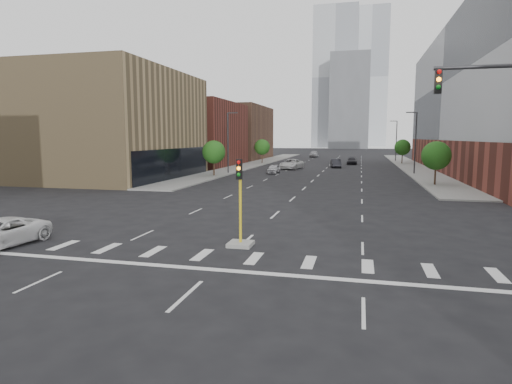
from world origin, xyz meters
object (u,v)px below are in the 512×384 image
at_px(car_mid_right, 336,163).
at_px(median_traffic_signal, 240,227).
at_px(car_far_left, 291,164).
at_px(car_distant, 314,154).
at_px(car_deep_right, 352,161).
at_px(car_near_left, 274,169).

bearing_deg(car_mid_right, median_traffic_signal, -99.69).
relative_size(car_mid_right, car_far_left, 0.76).
bearing_deg(car_far_left, car_distant, 100.73).
distance_m(car_mid_right, car_deep_right, 10.26).
height_order(median_traffic_signal, car_near_left, median_traffic_signal).
xyz_separation_m(car_far_left, car_deep_right, (9.82, 15.32, -0.17)).
relative_size(median_traffic_signal, car_far_left, 0.71).
bearing_deg(car_deep_right, median_traffic_signal, -92.85).
bearing_deg(car_far_left, car_deep_right, 67.09).
bearing_deg(median_traffic_signal, car_distant, 93.83).
height_order(car_mid_right, car_distant, car_distant).
xyz_separation_m(median_traffic_signal, car_distant, (-6.43, 96.11, -0.12)).
bearing_deg(car_deep_right, car_mid_right, -104.25).
distance_m(car_far_left, car_deep_right, 18.19).
height_order(car_mid_right, car_deep_right, car_mid_right).
bearing_deg(car_distant, car_near_left, -88.94).
bearing_deg(car_far_left, median_traffic_signal, -74.04).
bearing_deg(median_traffic_signal, car_deep_right, 86.50).
bearing_deg(car_deep_right, car_near_left, -113.36).
xyz_separation_m(car_near_left, car_deep_right, (11.03, 24.76, 0.01)).
bearing_deg(median_traffic_signal, car_mid_right, 88.51).
bearing_deg(car_near_left, car_mid_right, 60.84).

